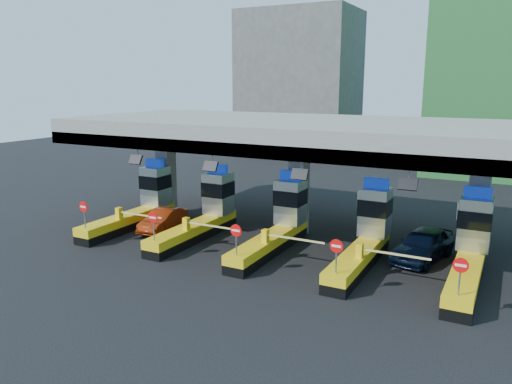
% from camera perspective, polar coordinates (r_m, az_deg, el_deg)
% --- Properties ---
extents(ground, '(120.00, 120.00, 0.00)m').
position_cam_1_polar(ground, '(28.43, 2.43, -6.37)').
color(ground, black).
rests_on(ground, ground).
extents(toll_canopy, '(28.00, 12.09, 7.00)m').
position_cam_1_polar(toll_canopy, '(29.70, 4.92, 6.53)').
color(toll_canopy, slate).
rests_on(toll_canopy, ground).
extents(toll_lane_far_left, '(4.43, 8.00, 4.16)m').
position_cam_1_polar(toll_lane_far_left, '(33.57, -12.95, -1.27)').
color(toll_lane_far_left, black).
rests_on(toll_lane_far_left, ground).
extents(toll_lane_left, '(4.43, 8.00, 4.16)m').
position_cam_1_polar(toll_lane_left, '(30.62, -5.81, -2.32)').
color(toll_lane_left, black).
rests_on(toll_lane_left, ground).
extents(toll_lane_center, '(4.43, 8.00, 4.16)m').
position_cam_1_polar(toll_lane_center, '(28.25, 2.70, -3.52)').
color(toll_lane_center, black).
rests_on(toll_lane_center, ground).
extents(toll_lane_right, '(4.43, 8.00, 4.16)m').
position_cam_1_polar(toll_lane_right, '(26.62, 12.53, -4.81)').
color(toll_lane_right, black).
rests_on(toll_lane_right, ground).
extents(toll_lane_far_right, '(4.43, 8.00, 4.16)m').
position_cam_1_polar(toll_lane_far_right, '(25.87, 23.31, -6.06)').
color(toll_lane_far_right, black).
rests_on(toll_lane_far_right, ground).
extents(bg_building_concrete, '(14.00, 10.00, 18.00)m').
position_cam_1_polar(bg_building_concrete, '(65.52, 4.97, 12.19)').
color(bg_building_concrete, '#4C4C49').
rests_on(bg_building_concrete, ground).
extents(van, '(3.03, 5.19, 1.66)m').
position_cam_1_polar(van, '(27.74, 18.57, -5.70)').
color(van, black).
rests_on(van, ground).
extents(red_car, '(1.89, 4.20, 1.34)m').
position_cam_1_polar(red_car, '(32.08, -10.56, -3.14)').
color(red_car, maroon).
rests_on(red_car, ground).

